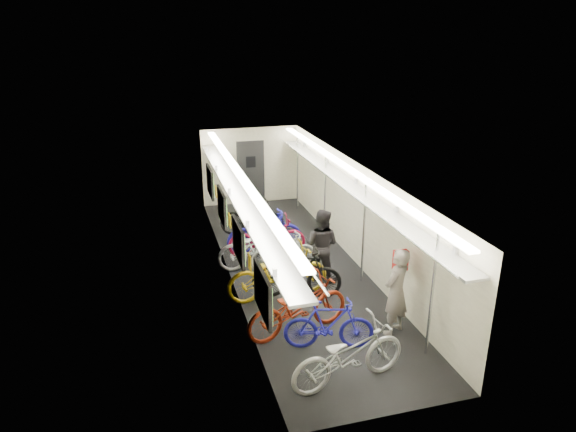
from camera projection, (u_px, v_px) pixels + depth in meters
train_car_shell at (271, 193)px, 11.91m from camera, size 10.00×10.00×10.00m
bicycle_0 at (349, 355)px, 7.92m from camera, size 2.06×1.02×1.04m
bicycle_1 at (329, 324)px, 8.81m from camera, size 1.63×0.83×0.94m
bicycle_2 at (298, 307)px, 9.24m from camera, size 2.14×1.17×1.07m
bicycle_3 at (297, 274)px, 10.45m from camera, size 1.92×1.03×1.11m
bicycle_4 at (278, 273)px, 10.45m from camera, size 2.17×0.86×1.12m
bicycle_5 at (284, 252)px, 11.66m from camera, size 1.55×0.44×0.93m
bicycle_6 at (260, 247)px, 11.80m from camera, size 1.97×0.69×1.04m
bicycle_7 at (265, 232)px, 12.56m from camera, size 1.88×0.57×1.12m
bicycle_8 at (267, 237)px, 12.44m from camera, size 1.94×0.81×0.99m
bicycle_9 at (252, 217)px, 13.68m from camera, size 1.79×0.89×1.03m
passenger_near at (396, 292)px, 9.16m from camera, size 0.72×0.66×1.66m
passenger_mid at (321, 245)px, 11.18m from camera, size 1.00×0.98×1.63m
backpack at (401, 260)px, 9.35m from camera, size 0.26×0.15×0.38m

